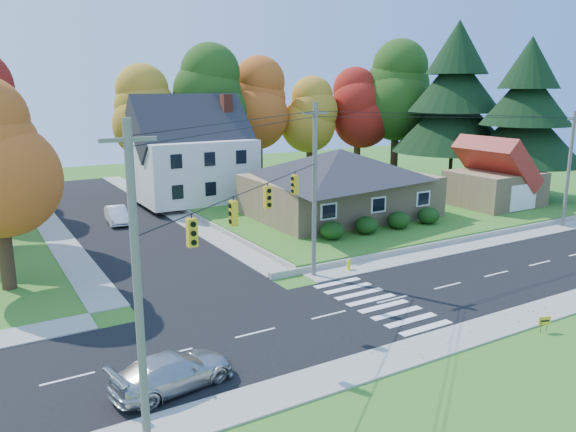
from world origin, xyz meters
name	(u,v)px	position (x,y,z in m)	size (l,w,h in m)	color
ground	(392,300)	(0.00, 0.00, 0.00)	(120.00, 120.00, 0.00)	#3D7923
road_main	(392,300)	(0.00, 0.00, 0.01)	(90.00, 8.00, 0.02)	black
road_cross	(113,218)	(-8.00, 26.00, 0.01)	(8.00, 44.00, 0.02)	black
sidewalk_north	(337,272)	(0.00, 5.00, 0.04)	(90.00, 2.00, 0.08)	#9C9A90
sidewalk_south	(467,335)	(0.00, -5.00, 0.04)	(90.00, 2.00, 0.08)	#9C9A90
lawn	(351,200)	(13.00, 21.00, 0.25)	(30.00, 30.00, 0.50)	#3D7923
ranch_house	(339,181)	(8.00, 16.00, 3.27)	(14.60, 10.60, 5.40)	tan
colonial_house	(193,156)	(0.04, 28.00, 4.58)	(10.40, 8.40, 9.60)	silver
garage	(495,179)	(22.00, 11.99, 2.84)	(7.30, 6.30, 4.60)	tan
hedge_row	(383,223)	(7.50, 9.80, 1.14)	(10.70, 1.70, 1.27)	#163A10
traffic_infrastructure	(377,199)	(-0.15, 1.35, 5.15)	(38.10, 10.66, 10.00)	#666059
tree_lot_0	(150,112)	(-2.00, 34.00, 8.31)	(6.72, 6.72, 12.51)	#3F2A19
tree_lot_1	(210,98)	(4.00, 33.00, 9.61)	(7.84, 7.84, 14.60)	#3F2A19
tree_lot_2	(258,104)	(10.00, 34.00, 8.96)	(7.28, 7.28, 13.56)	#3F2A19
tree_lot_3	(310,115)	(16.00, 33.00, 7.65)	(6.16, 6.16, 11.47)	#3F2A19
tree_lot_4	(358,108)	(22.00, 32.00, 8.31)	(6.72, 6.72, 12.51)	#3F2A19
tree_lot_5	(397,91)	(26.00, 30.00, 10.27)	(8.40, 8.40, 15.64)	#3F2A19
conifer_east_a	(455,100)	(27.00, 22.00, 9.39)	(12.80, 12.80, 16.96)	#3F2A19
conifer_east_b	(526,114)	(28.00, 14.00, 8.28)	(11.20, 11.20, 14.84)	#3F2A19
silver_sedan	(173,371)	(-12.74, -2.68, 0.69)	(1.88, 4.63, 1.34)	silver
white_car	(117,215)	(-8.16, 24.04, 0.70)	(1.45, 4.15, 1.37)	white
fire_hydrant	(348,265)	(0.85, 4.97, 0.33)	(0.40, 0.31, 0.70)	yellow
yard_sign	(545,321)	(3.30, -6.48, 0.52)	(0.56, 0.22, 0.73)	black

